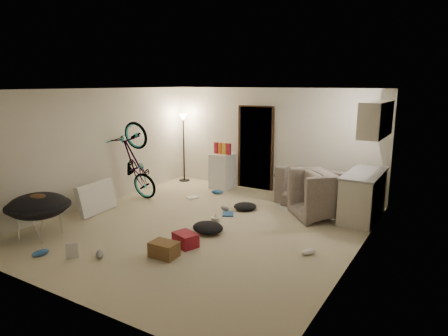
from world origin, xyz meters
The scene contains 38 objects.
floor centered at (0.00, 0.00, -0.01)m, with size 5.50×6.00×0.02m, color beige.
ceiling centered at (0.00, 0.00, 2.51)m, with size 5.50×6.00×0.02m, color white.
wall_back centered at (0.00, 3.01, 1.25)m, with size 5.50×0.02×2.50m, color silver.
wall_front centered at (0.00, -3.01, 1.25)m, with size 5.50×0.02×2.50m, color silver.
wall_left centered at (-2.76, 0.00, 1.25)m, with size 0.02×6.00×2.50m, color silver.
wall_right centered at (2.76, 0.00, 1.25)m, with size 0.02×6.00×2.50m, color silver.
doorway centered at (-0.40, 2.97, 1.02)m, with size 0.85×0.10×2.04m, color black.
door_trim centered at (-0.40, 2.94, 1.02)m, with size 0.97×0.04×2.10m, color #331F11.
floor_lamp centered at (-2.40, 2.65, 1.31)m, with size 0.28×0.28×1.81m.
kitchen_counter centered at (2.43, 2.00, 0.44)m, with size 0.60×1.50×0.88m, color beige.
counter_top centered at (2.43, 2.00, 0.90)m, with size 0.64×1.54×0.04m, color gray.
kitchen_uppers centered at (2.56, 2.00, 1.95)m, with size 0.38×1.40×0.65m, color beige.
sofa centered at (1.58, 2.45, 0.30)m, with size 2.09×0.82×0.61m, color #313832.
armchair centered at (1.82, 1.77, 0.34)m, with size 1.05×0.91×0.68m, color #313832.
bicycle centered at (-2.30, 0.69, 0.48)m, with size 0.63×1.82×0.96m, color black.
book_asset centered at (-0.97, -2.25, 0.01)m, with size 0.18×0.24×0.02m, color maroon.
mini_fridge centered at (-1.13, 2.55, 0.44)m, with size 0.51×0.51×0.87m, color white.
snack_box_0 centered at (-1.30, 2.55, 1.00)m, with size 0.10×0.07×0.30m, color maroon.
snack_box_1 centered at (-1.18, 2.55, 1.00)m, with size 0.10×0.07×0.30m, color orange.
snack_box_2 centered at (-1.06, 2.55, 1.00)m, with size 0.10×0.07×0.30m, color gold.
snack_box_3 centered at (-0.94, 2.55, 1.00)m, with size 0.10×0.07×0.30m, color maroon.
saucer_chair centered at (-2.11, -1.88, 0.45)m, with size 1.07×1.07×0.76m.
hoodie centered at (-2.06, -1.91, 0.66)m, with size 0.48×0.40×0.22m, color #4D331A.
sofa_drape centered at (0.63, 2.45, 0.54)m, with size 0.56×0.46×0.28m, color black.
tv_box centered at (-2.30, -0.47, 0.32)m, with size 0.12×0.96×0.63m, color silver.
drink_case_a centered at (0.25, -1.42, 0.12)m, with size 0.41×0.29×0.24m, color brown.
drink_case_b centered at (0.29, -0.92, 0.11)m, with size 0.39×0.29×0.23m, color maroon.
juicer centered at (0.22, 0.12, 0.10)m, with size 0.18×0.18×0.25m.
newspaper centered at (0.90, 1.89, 0.00)m, with size 0.38×0.49×0.01m, color #B4B1A6.
book_blue centered at (0.07, 0.80, 0.01)m, with size 0.22×0.30×0.03m, color #285492.
book_white centered at (-1.24, 1.40, 0.01)m, with size 0.20×0.27×0.02m, color silver.
shoe_0 centered at (-0.92, 1.98, 0.05)m, with size 0.28×0.12×0.11m, color #285492.
shoe_1 centered at (-0.12, 1.00, 0.05)m, with size 0.25×0.10×0.09m, color slate.
shoe_2 centered at (-1.40, -2.39, 0.05)m, with size 0.27×0.11×0.10m, color #285492.
shoe_3 centered at (-0.58, -1.95, 0.05)m, with size 0.27×0.11×0.10m, color slate.
shoe_4 centered at (2.12, -0.20, 0.05)m, with size 0.25×0.10×0.09m, color white.
clothes_lump_a centered at (0.27, -0.23, 0.09)m, with size 0.58×0.49×0.18m, color black.
clothes_lump_b centered at (0.22, 1.26, 0.07)m, with size 0.49×0.42×0.15m, color black.
Camera 1 is at (3.98, -5.82, 2.61)m, focal length 32.00 mm.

